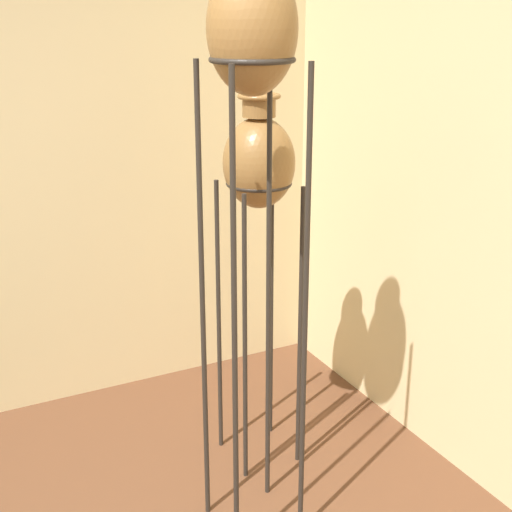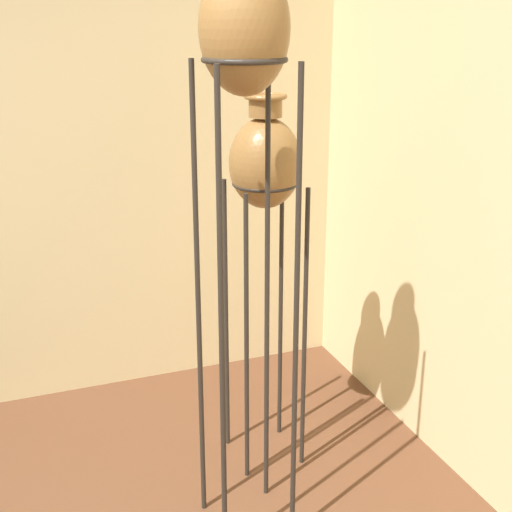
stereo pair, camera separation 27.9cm
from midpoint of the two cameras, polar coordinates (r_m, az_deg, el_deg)
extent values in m
cylinder|color=#28231E|center=(2.46, -5.01, -6.68)|extent=(0.02, 0.02, 1.83)
cylinder|color=#28231E|center=(2.56, 0.83, -5.48)|extent=(0.02, 0.02, 1.83)
cylinder|color=#28231E|center=(2.70, -7.26, -4.35)|extent=(0.02, 0.02, 1.83)
cylinder|color=#28231E|center=(2.80, -1.85, -3.35)|extent=(0.02, 0.02, 1.83)
torus|color=#28231E|center=(2.40, -3.75, 15.40)|extent=(0.29, 0.29, 0.02)
ellipsoid|color=olive|center=(2.40, -3.80, 17.72)|extent=(0.30, 0.30, 0.43)
cylinder|color=#28231E|center=(3.01, -3.57, -7.14)|extent=(0.02, 0.02, 1.30)
cylinder|color=#28231E|center=(3.12, 0.98, -6.16)|extent=(0.02, 0.02, 1.30)
cylinder|color=#28231E|center=(3.24, -5.48, -5.25)|extent=(0.02, 0.02, 1.30)
cylinder|color=#28231E|center=(3.34, -1.18, -4.41)|extent=(0.02, 0.02, 1.30)
torus|color=#28231E|center=(2.96, -2.48, 5.81)|extent=(0.28, 0.28, 0.02)
ellipsoid|color=olive|center=(2.94, -2.50, 7.41)|extent=(0.30, 0.30, 0.38)
cylinder|color=olive|center=(2.90, -2.57, 11.84)|extent=(0.13, 0.13, 0.08)
torus|color=olive|center=(2.90, -2.58, 12.64)|extent=(0.18, 0.18, 0.02)
camera|label=1|loc=(0.14, -92.86, -0.99)|focal=50.00mm
camera|label=2|loc=(0.14, 87.14, 0.99)|focal=50.00mm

